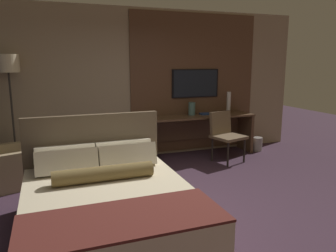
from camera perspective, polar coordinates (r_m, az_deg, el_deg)
ground_plane at (r=4.14m, az=2.08°, el=-14.98°), size 16.00×16.00×0.00m
wall_back_tv_panel at (r=6.26m, az=-5.27°, el=7.22°), size 7.20×0.09×2.80m
bed at (r=3.64m, az=-10.45°, el=-13.29°), size 1.72×2.14×1.16m
desk at (r=6.50m, az=5.51°, el=-0.20°), size 2.14×0.56×0.80m
tv at (r=6.59m, az=4.78°, el=7.42°), size 0.99×0.04×0.56m
desk_chair at (r=6.13m, az=9.89°, el=-0.97°), size 0.64×0.64×0.92m
armchair_by_window at (r=5.43m, az=-27.25°, el=-6.74°), size 0.92×0.94×0.79m
floor_lamp at (r=5.80m, az=-26.00°, el=8.21°), size 0.34×0.34×1.94m
vase_tall at (r=6.77m, az=10.51°, el=4.06°), size 0.08×0.08×0.43m
vase_short at (r=6.41m, az=4.17°, el=3.02°), size 0.13×0.13×0.25m
book at (r=6.52m, az=6.57°, el=2.14°), size 0.23×0.16×0.03m
waste_bin at (r=7.07m, az=15.21°, el=-3.03°), size 0.22×0.22×0.28m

